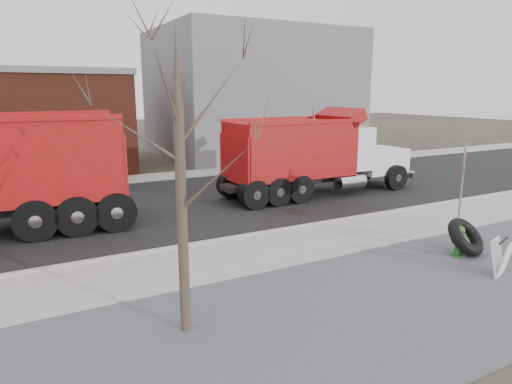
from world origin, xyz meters
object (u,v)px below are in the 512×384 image
truck_tire (466,237)px  sandwich_board (501,258)px  fire_hydrant (459,242)px  dump_truck_red_a (313,152)px  stop_sign (463,172)px

truck_tire → sandwich_board: 1.45m
fire_hydrant → truck_tire: (0.22, -0.00, 0.11)m
truck_tire → sandwich_board: bearing=-111.8°
truck_tire → dump_truck_red_a: (0.63, 7.71, 1.27)m
fire_hydrant → truck_tire: truck_tire is taller
fire_hydrant → dump_truck_red_a: bearing=90.9°
sandwich_board → dump_truck_red_a: (1.17, 9.06, 1.29)m
stop_sign → sandwich_board: bearing=-139.4°
stop_sign → dump_truck_red_a: bearing=83.3°
stop_sign → fire_hydrant: bearing=-154.5°
fire_hydrant → sandwich_board: sandwich_board is taller
fire_hydrant → truck_tire: size_ratio=0.63×
truck_tire → stop_sign: size_ratio=0.48×
truck_tire → sandwich_board: truck_tire is taller
truck_tire → sandwich_board: size_ratio=1.51×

